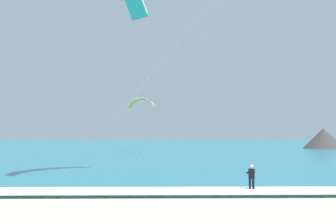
# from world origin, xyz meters

# --- Properties ---
(sea) EXTENTS (200.00, 120.00, 0.20)m
(sea) POSITION_xyz_m (0.00, 73.48, 0.10)
(sea) COLOR teal
(sea) RESTS_ON ground
(surf_foam) EXTENTS (200.00, 2.72, 0.04)m
(surf_foam) POSITION_xyz_m (0.00, 14.48, 0.22)
(surf_foam) COLOR white
(surf_foam) RESTS_ON sea
(surfboard) EXTENTS (0.49, 1.42, 0.09)m
(surfboard) POSITION_xyz_m (-0.97, 15.02, 0.03)
(surfboard) COLOR #239EC6
(surfboard) RESTS_ON ground
(kitesurfer) EXTENTS (0.55, 0.53, 1.69)m
(kitesurfer) POSITION_xyz_m (-0.97, 15.04, 0.94)
(kitesurfer) COLOR black
(kitesurfer) RESTS_ON ground
(kite_distant) EXTENTS (4.62, 2.09, 1.65)m
(kite_distant) POSITION_xyz_m (-9.67, 51.78, 8.36)
(kite_distant) COLOR yellow
(headland_right) EXTENTS (8.20, 8.20, 4.19)m
(headland_right) POSITION_xyz_m (25.61, 65.10, 1.95)
(headland_right) COLOR #56514C
(headland_right) RESTS_ON ground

